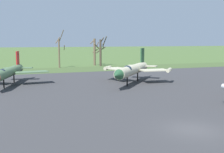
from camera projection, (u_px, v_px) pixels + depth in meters
name	position (u px, v px, depth m)	size (l,w,h in m)	color
ground_plane	(192.00, 130.00, 21.14)	(600.00, 600.00, 0.00)	#425B2D
asphalt_apron	(119.00, 94.00, 35.53)	(102.21, 51.47, 0.05)	#333335
grass_verge_strip	(70.00, 70.00, 65.10)	(162.21, 12.00, 0.06)	#3B5029
jet_fighter_front_right	(8.00, 72.00, 41.54)	(11.38, 14.62, 5.03)	#4C6B47
jet_fighter_rear_center	(133.00, 70.00, 43.63)	(12.83, 13.81, 5.51)	#B7B293
bare_tree_far_left	(60.00, 51.00, 69.12)	(2.40, 2.83, 9.54)	brown
bare_tree_left_of_center	(95.00, 51.00, 76.79)	(2.55, 2.60, 7.48)	brown
bare_tree_center	(101.00, 51.00, 74.66)	(2.93, 3.22, 8.06)	#42382D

